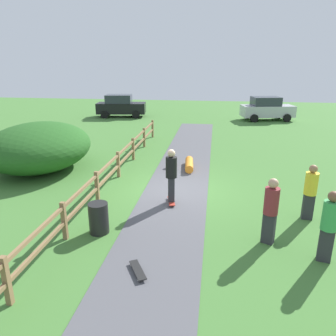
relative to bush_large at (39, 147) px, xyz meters
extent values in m
plane|color=#427533|center=(6.39, -1.82, -1.05)|extent=(60.00, 60.00, 0.00)
cube|color=#515156|center=(6.39, -1.82, -1.04)|extent=(2.40, 28.00, 0.02)
cube|color=olive|center=(3.79, -8.25, -0.50)|extent=(0.12, 0.12, 1.10)
cube|color=olive|center=(3.79, -5.68, -0.50)|extent=(0.12, 0.12, 1.10)
cube|color=olive|center=(3.79, -3.11, -0.50)|extent=(0.12, 0.12, 1.10)
cube|color=olive|center=(3.79, -0.53, -0.50)|extent=(0.12, 0.12, 1.10)
cube|color=olive|center=(3.79, 2.04, -0.50)|extent=(0.12, 0.12, 1.10)
cube|color=olive|center=(3.79, 4.61, -0.50)|extent=(0.12, 0.12, 1.10)
cube|color=olive|center=(3.79, 7.18, -0.50)|extent=(0.12, 0.12, 1.10)
cube|color=olive|center=(3.79, -1.82, -0.55)|extent=(0.08, 18.00, 0.09)
cube|color=olive|center=(3.79, -1.82, -0.10)|extent=(0.08, 18.00, 0.09)
ellipsoid|color=#23561E|center=(0.00, 0.00, 0.00)|extent=(4.37, 5.25, 2.10)
cylinder|color=black|center=(4.59, -5.19, -0.60)|extent=(0.56, 0.56, 0.90)
cube|color=#B23326|center=(6.36, -2.91, -0.96)|extent=(0.37, 0.82, 0.02)
cylinder|color=silver|center=(6.23, -2.66, -1.00)|extent=(0.04, 0.07, 0.06)
cylinder|color=silver|center=(6.37, -2.63, -1.00)|extent=(0.04, 0.07, 0.06)
cylinder|color=silver|center=(6.35, -3.20, -1.00)|extent=(0.04, 0.07, 0.06)
cylinder|color=silver|center=(6.49, -3.17, -1.00)|extent=(0.04, 0.07, 0.06)
cube|color=#2D2D33|center=(6.36, -2.91, -0.52)|extent=(0.26, 0.36, 0.86)
cylinder|color=black|center=(6.36, -2.91, 0.26)|extent=(0.45, 0.45, 0.71)
sphere|color=beige|center=(6.36, -2.91, 0.75)|extent=(0.26, 0.26, 0.26)
cylinder|color=orange|center=(6.66, 1.01, -0.85)|extent=(0.49, 1.59, 0.36)
sphere|color=red|center=(5.76, 0.94, -0.85)|extent=(0.26, 0.26, 0.26)
cube|color=black|center=(6.12, -6.91, -0.96)|extent=(0.57, 0.79, 0.02)
cylinder|color=silver|center=(5.91, -6.70, -1.00)|extent=(0.06, 0.07, 0.06)
cylinder|color=silver|center=(6.04, -6.63, -1.00)|extent=(0.06, 0.07, 0.06)
cylinder|color=silver|center=(6.19, -7.19, -1.00)|extent=(0.06, 0.07, 0.06)
cylinder|color=silver|center=(6.32, -7.11, -1.00)|extent=(0.06, 0.07, 0.06)
cube|color=#2D2D33|center=(9.28, -5.08, -0.62)|extent=(0.38, 0.32, 0.87)
cylinder|color=maroon|center=(9.28, -5.08, 0.18)|extent=(0.51, 0.51, 0.72)
sphere|color=tan|center=(9.28, -5.08, 0.67)|extent=(0.26, 0.26, 0.26)
cube|color=#2D2D33|center=(10.70, -3.45, -0.64)|extent=(0.33, 0.22, 0.83)
cylinder|color=yellow|center=(10.70, -3.45, 0.12)|extent=(0.41, 0.41, 0.69)
sphere|color=#9E704C|center=(10.70, -3.45, 0.59)|extent=(0.25, 0.25, 0.25)
cube|color=#2D2D33|center=(10.53, -5.74, -0.62)|extent=(0.36, 0.27, 0.86)
cylinder|color=green|center=(10.53, -5.74, 0.17)|extent=(0.46, 0.46, 0.72)
sphere|color=brown|center=(10.53, -5.74, 0.66)|extent=(0.26, 0.26, 0.26)
cube|color=black|center=(-0.45, 14.80, -0.28)|extent=(4.39, 2.24, 0.90)
cube|color=#2D333D|center=(-0.65, 14.77, 0.52)|extent=(2.39, 1.84, 0.70)
cylinder|color=black|center=(0.77, 15.85, -0.73)|extent=(0.67, 0.32, 0.64)
cylinder|color=black|center=(1.00, 14.10, -0.73)|extent=(0.67, 0.32, 0.64)
cylinder|color=black|center=(-1.91, 15.49, -0.73)|extent=(0.67, 0.32, 0.64)
cylinder|color=black|center=(-1.67, 13.75, -0.73)|extent=(0.67, 0.32, 0.64)
cube|color=#B7B7BC|center=(12.01, 14.80, -0.28)|extent=(4.46, 2.51, 0.90)
cube|color=#2D333D|center=(11.81, 14.76, 0.52)|extent=(2.47, 1.97, 0.70)
cylinder|color=black|center=(13.15, 15.93, -0.73)|extent=(0.68, 0.36, 0.64)
cylinder|color=black|center=(13.51, 14.21, -0.73)|extent=(0.68, 0.36, 0.64)
cylinder|color=black|center=(10.51, 15.39, -0.73)|extent=(0.68, 0.36, 0.64)
cylinder|color=black|center=(10.86, 13.66, -0.73)|extent=(0.68, 0.36, 0.64)
camera|label=1|loc=(7.73, -13.15, 3.63)|focal=34.79mm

